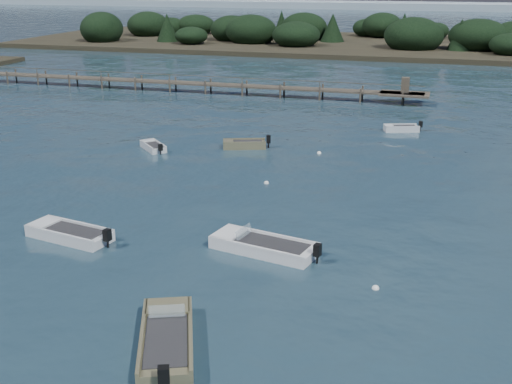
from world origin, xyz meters
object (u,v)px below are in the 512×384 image
(dinghy_mid_grey, at_px, (70,235))
(tender_far_grey_b, at_px, (401,129))
(jetty, at_px, (173,82))
(dinghy_mid_white_a, at_px, (263,248))
(tender_far_grey, at_px, (153,148))
(dinghy_near_olive, at_px, (167,342))
(tender_far_white, at_px, (244,146))

(dinghy_mid_grey, bearing_deg, tender_far_grey_b, 63.25)
(tender_far_grey_b, bearing_deg, jetty, 154.84)
(dinghy_mid_grey, bearing_deg, dinghy_mid_white_a, 7.33)
(tender_far_grey, distance_m, dinghy_near_olive, 27.51)
(tender_far_grey, height_order, dinghy_mid_grey, dinghy_mid_grey)
(dinghy_mid_grey, distance_m, jetty, 42.60)
(tender_far_grey_b, bearing_deg, dinghy_near_olive, -98.71)
(dinghy_mid_grey, distance_m, tender_far_grey_b, 31.84)
(dinghy_near_olive, relative_size, jetty, 0.08)
(tender_far_white, bearing_deg, dinghy_mid_white_a, -69.81)
(dinghy_mid_white_a, relative_size, tender_far_grey_b, 1.73)
(tender_far_grey, distance_m, dinghy_mid_white_a, 20.50)
(tender_far_grey_b, bearing_deg, tender_far_white, -141.06)
(tender_far_grey, height_order, dinghy_near_olive, dinghy_near_olive)
(tender_far_white, height_order, tender_far_grey_b, tender_far_white)
(jetty, bearing_deg, tender_far_grey_b, -25.16)
(tender_far_grey, relative_size, tender_far_white, 0.76)
(dinghy_mid_white_a, distance_m, jetty, 45.26)
(tender_far_grey_b, relative_size, jetty, 0.05)
(tender_far_grey, xyz_separation_m, dinghy_mid_grey, (3.33, -16.96, 0.02))
(dinghy_mid_white_a, bearing_deg, tender_far_grey, 130.03)
(tender_far_grey, height_order, tender_far_grey_b, tender_far_grey_b)
(dinghy_near_olive, height_order, jetty, jetty)
(tender_far_white, height_order, dinghy_mid_white_a, dinghy_mid_white_a)
(tender_far_grey, distance_m, jetty, 25.45)
(tender_far_white, distance_m, dinghy_mid_grey, 19.68)
(dinghy_near_olive, height_order, dinghy_mid_grey, dinghy_near_olive)
(dinghy_mid_grey, relative_size, jetty, 0.08)
(tender_far_grey, xyz_separation_m, dinghy_near_olive, (12.12, -24.70, 0.03))
(dinghy_near_olive, bearing_deg, jetty, 113.26)
(tender_far_grey_b, height_order, jetty, jetty)
(dinghy_mid_grey, height_order, tender_far_grey_b, dinghy_mid_grey)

